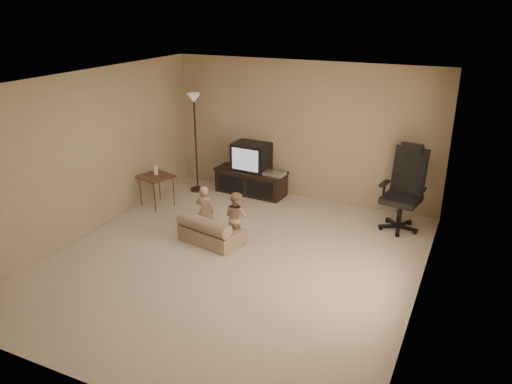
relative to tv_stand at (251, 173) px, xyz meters
The scene contains 9 objects.
floor 2.68m from the tv_stand, 70.10° to the right, with size 5.50×5.50×0.00m, color beige.
room_shell 2.87m from the tv_stand, 70.10° to the right, with size 5.50×5.50×5.50m.
tv_stand is the anchor object (origin of this frame).
office_chair 2.87m from the tv_stand, ahead, with size 0.73×0.76×1.37m.
side_table 1.78m from the tv_stand, 134.79° to the right, with size 0.65×0.65×0.77m.
floor_lamp 1.43m from the tv_stand, 164.54° to the right, with size 0.29×0.29×1.87m.
child_sofa 2.18m from the tv_stand, 81.32° to the right, with size 1.02×0.70×0.46m.
toddler_left 1.93m from the tv_stand, 86.29° to the right, with size 0.30×0.22×0.81m, color tan.
toddler_right 2.04m from the tv_stand, 70.71° to the right, with size 0.39×0.21×0.80m, color tan.
Camera 1 is at (2.96, -5.51, 3.44)m, focal length 35.00 mm.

